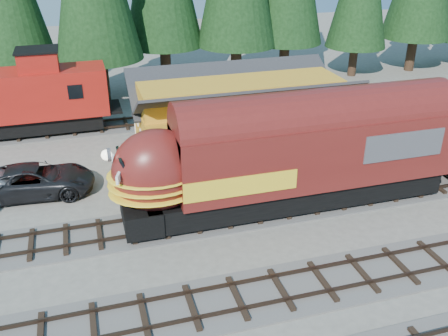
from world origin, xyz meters
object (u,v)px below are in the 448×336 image
object	(u,v)px
locomotive	(280,161)
pickup_truck_a	(35,180)
depot	(241,112)
caboose	(29,97)

from	to	relation	value
locomotive	pickup_truck_a	size ratio (longest dim) A/B	2.81
depot	locomotive	bearing A→B (deg)	-91.30
depot	pickup_truck_a	world-z (taller)	depot
depot	caboose	xyz separation A→B (m)	(-12.42, 7.50, -0.30)
depot	locomotive	xyz separation A→B (m)	(-0.15, -6.50, -0.27)
locomotive	caboose	bearing A→B (deg)	131.24
locomotive	caboose	world-z (taller)	caboose
caboose	pickup_truck_a	xyz separation A→B (m)	(0.52, -8.96, -1.81)
depot	caboose	world-z (taller)	caboose
caboose	pickup_truck_a	size ratio (longest dim) A/B	1.70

